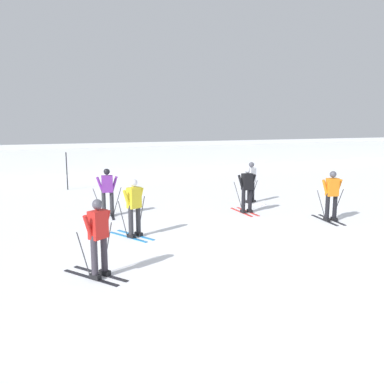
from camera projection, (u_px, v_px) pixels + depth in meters
The scene contains 9 objects.
ground_plane at pixel (252, 245), 10.81m from camera, with size 120.00×120.00×0.00m, color white.
far_snow_ridge at pixel (94, 157), 29.57m from camera, with size 80.00×7.04×1.68m, color white.
skier_black at pixel (247, 188), 14.60m from camera, with size 1.00×1.62×1.71m.
skier_yellow at pixel (134, 206), 11.43m from camera, with size 0.99×1.61×1.71m.
skier_orange at pixel (332, 195), 13.34m from camera, with size 0.99×1.64×1.71m.
skier_purple at pixel (107, 191), 14.07m from camera, with size 0.99×1.64×1.71m.
skier_white at pixel (251, 181), 16.44m from camera, with size 0.96×1.62×1.71m.
skier_red at pixel (98, 236), 8.39m from camera, with size 1.16×1.55×1.71m.
trail_marker_pole at pixel (67, 171), 19.78m from camera, with size 0.05×0.05×1.87m, color black.
Camera 1 is at (-5.86, -8.76, 3.25)m, focal length 37.30 mm.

